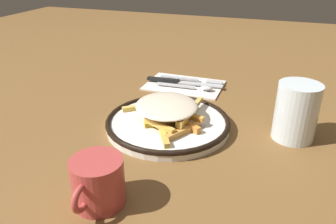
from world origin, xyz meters
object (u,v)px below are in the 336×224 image
object	(u,v)px
knife	(178,81)
spoon	(194,87)
fries_heap	(168,109)
napkin	(184,85)
fork	(191,79)
coffee_mug	(98,182)
water_glass	(296,112)
plate	(168,123)

from	to	relation	value
knife	spoon	size ratio (longest dim) A/B	1.38
fries_heap	napkin	xyz separation A→B (m)	(-0.23, -0.04, -0.04)
fork	knife	distance (m)	0.04
knife	coffee_mug	distance (m)	0.49
spoon	coffee_mug	size ratio (longest dim) A/B	1.51
knife	fries_heap	bearing A→B (deg)	13.22
fork	fries_heap	bearing A→B (deg)	5.11
fries_heap	fork	world-z (taller)	fries_heap
fork	knife	xyz separation A→B (m)	(0.03, -0.03, 0.00)
water_glass	fries_heap	bearing A→B (deg)	-80.87
fork	napkin	bearing A→B (deg)	-23.25
knife	coffee_mug	xyz separation A→B (m)	(0.49, 0.04, 0.02)
napkin	water_glass	bearing A→B (deg)	55.57
plate	fries_heap	distance (m)	0.03
fries_heap	coffee_mug	size ratio (longest dim) A/B	2.02
fries_heap	water_glass	world-z (taller)	water_glass
knife	napkin	bearing A→B (deg)	94.00
fork	spoon	bearing A→B (deg)	22.50
plate	napkin	distance (m)	0.24
plate	water_glass	size ratio (longest dim) A/B	2.28
napkin	spoon	world-z (taller)	spoon
napkin	coffee_mug	distance (m)	0.49
knife	water_glass	bearing A→B (deg)	57.45
plate	water_glass	bearing A→B (deg)	100.02
fork	spoon	xyz separation A→B (m)	(0.05, 0.02, 0.00)
water_glass	coffee_mug	world-z (taller)	water_glass
napkin	water_glass	world-z (taller)	water_glass
fries_heap	spoon	distance (m)	0.21
fork	water_glass	bearing A→B (deg)	50.59
fries_heap	coffee_mug	world-z (taller)	coffee_mug
spoon	water_glass	xyz separation A→B (m)	(0.17, 0.25, 0.04)
fork	coffee_mug	xyz separation A→B (m)	(0.52, 0.01, 0.03)
plate	spoon	world-z (taller)	plate
plate	coffee_mug	distance (m)	0.25
spoon	water_glass	bearing A→B (deg)	55.95
napkin	fries_heap	bearing A→B (deg)	8.68
plate	fork	world-z (taller)	plate
plate	water_glass	xyz separation A→B (m)	(-0.04, 0.25, 0.05)
knife	water_glass	xyz separation A→B (m)	(0.19, 0.30, 0.05)
fries_heap	napkin	size ratio (longest dim) A/B	1.00
fries_heap	plate	bearing A→B (deg)	20.00
water_glass	coffee_mug	xyz separation A→B (m)	(0.29, -0.26, -0.02)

